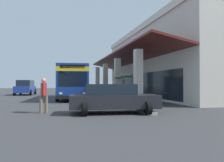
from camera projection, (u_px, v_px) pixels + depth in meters
ground at (145, 97)px, 24.83m from camera, size 120.00×120.00×0.00m
curb_strip at (100, 97)px, 24.75m from camera, size 28.77×0.50×0.12m
plaza_building at (180, 63)px, 26.95m from camera, size 24.28×14.54×7.77m
transit_bus at (73, 80)px, 23.12m from camera, size 11.34×3.26×3.34m
parked_suv_blue at (25, 87)px, 30.56m from camera, size 4.93×2.44×1.97m
parked_sedan_charcoal at (113, 98)px, 11.51m from camera, size 2.70×4.54×1.47m
pedestrian at (44, 93)px, 11.65m from camera, size 0.71×0.40×1.78m
potted_palm at (123, 93)px, 21.68m from camera, size 1.77×1.84×2.26m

